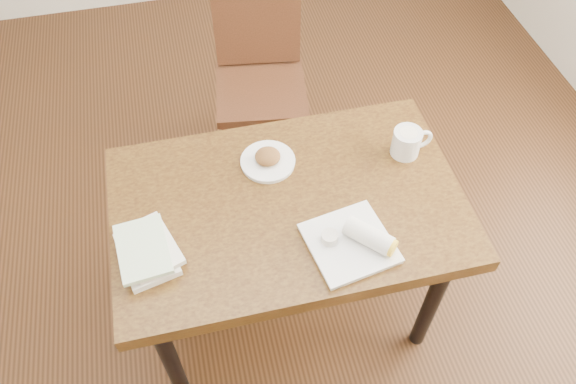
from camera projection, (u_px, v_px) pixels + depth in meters
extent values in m
cube|color=#472814|center=(288.00, 304.00, 2.50)|extent=(4.00, 5.00, 0.01)
cube|color=brown|center=(288.00, 206.00, 1.93)|extent=(1.19, 0.77, 0.06)
cylinder|color=black|center=(170.00, 358.00, 1.98)|extent=(0.06, 0.06, 0.69)
cylinder|color=black|center=(433.00, 300.00, 2.12)|extent=(0.06, 0.06, 0.69)
cylinder|color=black|center=(156.00, 229.00, 2.32)|extent=(0.06, 0.06, 0.69)
cylinder|color=black|center=(383.00, 186.00, 2.46)|extent=(0.06, 0.06, 0.69)
cylinder|color=#4F2816|center=(295.00, 102.00, 2.97)|extent=(0.04, 0.04, 0.45)
cylinder|color=#4F2816|center=(227.00, 106.00, 2.95)|extent=(0.04, 0.04, 0.45)
cylinder|color=#4F2816|center=(302.00, 153.00, 2.75)|extent=(0.04, 0.04, 0.45)
cylinder|color=#4F2816|center=(228.00, 157.00, 2.73)|extent=(0.04, 0.04, 0.45)
cube|color=#4F2816|center=(261.00, 92.00, 2.66)|extent=(0.48, 0.48, 0.04)
cube|color=#4F2816|center=(257.00, 21.00, 2.57)|extent=(0.40, 0.10, 0.45)
cylinder|color=white|center=(268.00, 162.00, 2.00)|extent=(0.19, 0.19, 0.01)
cylinder|color=white|center=(268.00, 161.00, 2.00)|extent=(0.20, 0.20, 0.01)
ellipsoid|color=#B27538|center=(268.00, 156.00, 1.98)|extent=(0.10, 0.09, 0.05)
cylinder|color=white|center=(406.00, 143.00, 2.00)|extent=(0.10, 0.10, 0.10)
torus|color=white|center=(422.00, 139.00, 2.01)|extent=(0.08, 0.02, 0.08)
cylinder|color=tan|center=(408.00, 133.00, 1.96)|extent=(0.09, 0.09, 0.01)
cylinder|color=#F2E5CC|center=(409.00, 133.00, 1.96)|extent=(0.06, 0.06, 0.00)
cube|color=white|center=(349.00, 244.00, 1.79)|extent=(0.29, 0.29, 0.01)
cube|color=white|center=(350.00, 242.00, 1.78)|extent=(0.30, 0.30, 0.01)
cylinder|color=white|center=(369.00, 236.00, 1.75)|extent=(0.15, 0.16, 0.06)
cylinder|color=yellow|center=(391.00, 247.00, 1.72)|extent=(0.06, 0.06, 0.06)
cylinder|color=silver|center=(329.00, 237.00, 1.77)|extent=(0.05, 0.05, 0.03)
cylinder|color=red|center=(330.00, 235.00, 1.76)|extent=(0.05, 0.05, 0.01)
cube|color=white|center=(147.00, 254.00, 1.76)|extent=(0.20, 0.25, 0.02)
cube|color=silver|center=(149.00, 247.00, 1.75)|extent=(0.21, 0.26, 0.02)
cube|color=#A6DD93|center=(143.00, 249.00, 1.72)|extent=(0.17, 0.24, 0.02)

